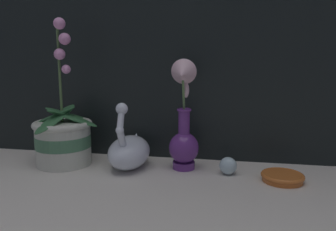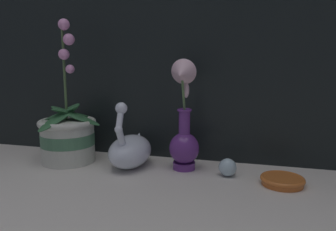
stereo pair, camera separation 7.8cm
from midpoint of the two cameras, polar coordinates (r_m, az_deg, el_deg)
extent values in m
plane|color=beige|center=(0.88, -5.05, -11.90)|extent=(2.80, 2.80, 0.00)
cylinder|color=beige|center=(1.08, -19.74, -4.53)|extent=(0.17, 0.17, 0.13)
cylinder|color=#477A56|center=(1.08, -19.76, -4.18)|extent=(0.17, 0.17, 0.04)
torus|color=beige|center=(1.07, -19.92, -1.44)|extent=(0.18, 0.18, 0.02)
cylinder|color=#4C6B3D|center=(1.05, -20.40, 6.79)|extent=(0.01, 0.01, 0.29)
ellipsoid|color=#2D6038|center=(1.05, -18.60, -0.27)|extent=(0.17, 0.05, 0.07)
ellipsoid|color=#2D6038|center=(1.09, -18.90, 0.01)|extent=(0.09, 0.18, 0.07)
ellipsoid|color=#2D6038|center=(1.08, -21.32, -0.18)|extent=(0.15, 0.05, 0.07)
ellipsoid|color=#2D6038|center=(1.04, -21.00, -0.48)|extent=(0.07, 0.19, 0.07)
sphere|color=#DB8EC6|center=(1.04, -20.53, 14.79)|extent=(0.03, 0.03, 0.03)
sphere|color=#DB8EC6|center=(1.03, -19.70, 12.45)|extent=(0.03, 0.03, 0.03)
sphere|color=#DB8EC6|center=(1.03, -20.47, 9.98)|extent=(0.03, 0.03, 0.03)
sphere|color=#DB8EC6|center=(1.03, -19.45, 7.60)|extent=(0.03, 0.03, 0.03)
ellipsoid|color=silver|center=(1.00, -9.03, -6.36)|extent=(0.12, 0.18, 0.10)
cone|color=silver|center=(1.06, -7.82, -4.61)|extent=(0.06, 0.08, 0.08)
cylinder|color=silver|center=(0.93, -10.47, -4.13)|extent=(0.02, 0.05, 0.07)
sphere|color=silver|center=(0.91, -10.87, -2.57)|extent=(0.02, 0.02, 0.02)
cylinder|color=silver|center=(0.91, -10.68, -0.71)|extent=(0.02, 0.04, 0.06)
sphere|color=silver|center=(0.92, -10.49, 1.13)|extent=(0.03, 0.03, 0.03)
cylinder|color=#602D7F|center=(0.99, 0.48, -8.63)|extent=(0.07, 0.07, 0.02)
ellipsoid|color=#602D7F|center=(0.98, 0.49, -5.68)|extent=(0.09, 0.09, 0.09)
cylinder|color=#602D7F|center=(0.96, 0.49, -1.16)|extent=(0.03, 0.03, 0.07)
torus|color=#602D7F|center=(0.95, 0.50, 0.98)|extent=(0.04, 0.04, 0.01)
cylinder|color=#567A47|center=(0.93, 0.33, 3.59)|extent=(0.01, 0.04, 0.09)
cone|color=beige|center=(0.90, 0.06, 7.32)|extent=(0.07, 0.06, 0.08)
ellipsoid|color=beige|center=(0.94, 0.78, 4.46)|extent=(0.02, 0.02, 0.04)
sphere|color=silver|center=(0.95, 8.09, -8.69)|extent=(0.05, 0.05, 0.05)
cylinder|color=#C66628|center=(0.93, 17.04, -10.32)|extent=(0.11, 0.11, 0.02)
torus|color=#C66628|center=(0.93, 17.05, -10.01)|extent=(0.11, 0.11, 0.01)
camera|label=1|loc=(0.04, -92.37, -0.40)|focal=35.00mm
camera|label=2|loc=(0.04, 87.63, 0.40)|focal=35.00mm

